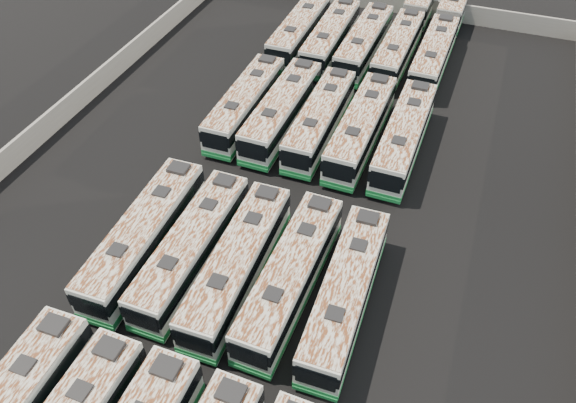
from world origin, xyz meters
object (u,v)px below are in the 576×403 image
(bus_back_far_left, at_px, (299,32))
(bus_back_far_right, at_px, (440,40))
(bus_midfront_center, at_px, (238,264))
(bus_back_right, at_px, (405,34))
(bus_midback_far_left, at_px, (246,104))
(bus_midback_center, at_px, (320,120))
(bus_back_center, at_px, (364,43))
(bus_midback_left, at_px, (282,111))
(bus_midfront_right, at_px, (291,276))
(bus_midfront_far_right, at_px, (346,293))
(bus_midfront_far_left, at_px, (145,236))
(bus_midback_far_right, at_px, (404,136))
(bus_midfront_left, at_px, (192,248))
(bus_midback_right, at_px, (361,128))
(bus_back_left, at_px, (330,38))

(bus_back_far_left, xyz_separation_m, bus_back_far_right, (14.65, 3.41, -0.05))
(bus_midfront_center, relative_size, bus_back_right, 0.65)
(bus_back_far_left, bearing_deg, bus_midback_far_left, -90.03)
(bus_midback_center, relative_size, bus_back_far_left, 0.97)
(bus_back_center, relative_size, bus_back_far_right, 0.66)
(bus_midback_left, distance_m, bus_back_center, 15.19)
(bus_midback_left, bearing_deg, bus_midfront_center, -77.78)
(bus_midback_left, relative_size, bus_back_far_left, 1.00)
(bus_midfront_right, height_order, bus_midback_center, bus_midfront_right)
(bus_midfront_far_right, xyz_separation_m, bus_back_far_left, (-14.57, 32.20, 0.06))
(bus_back_right, bearing_deg, bus_midfront_far_left, -105.70)
(bus_midback_far_left, height_order, bus_back_far_right, bus_back_far_right)
(bus_midfront_far_right, height_order, bus_midback_far_right, bus_midback_far_right)
(bus_midfront_far_left, bearing_deg, bus_back_right, 72.01)
(bus_midfront_left, bearing_deg, bus_back_far_right, 73.26)
(bus_midfront_right, height_order, bus_back_center, bus_back_center)
(bus_back_right, bearing_deg, bus_midfront_right, -89.05)
(bus_midback_far_right, distance_m, bus_back_far_left, 20.76)
(bus_midback_right, relative_size, bus_back_right, 0.67)
(bus_midfront_right, distance_m, bus_back_center, 32.32)
(bus_midfront_center, height_order, bus_back_center, bus_back_center)
(bus_midfront_right, bearing_deg, bus_midback_right, 91.24)
(bus_back_center, xyz_separation_m, bus_back_right, (3.66, 3.55, -0.06))
(bus_back_far_right, bearing_deg, bus_back_center, -154.01)
(bus_back_center, xyz_separation_m, bus_back_far_right, (7.40, 3.44, -0.04))
(bus_midfront_far_left, relative_size, bus_midback_center, 1.03)
(bus_midfront_right, xyz_separation_m, bus_midfront_far_right, (3.73, -0.06, -0.02))
(bus_midfront_right, bearing_deg, bus_midback_far_left, 123.23)
(bus_midback_far_right, relative_size, bus_back_far_right, 0.66)
(bus_midback_left, distance_m, bus_back_far_right, 21.27)
(bus_back_far_left, bearing_deg, bus_midback_left, -76.65)
(bus_midfront_far_right, relative_size, bus_midback_far_left, 1.00)
(bus_midfront_far_left, distance_m, bus_back_far_right, 38.61)
(bus_back_far_left, relative_size, bus_back_left, 1.00)
(bus_midback_far_left, relative_size, bus_back_far_right, 0.64)
(bus_midfront_far_left, relative_size, bus_back_right, 0.67)
(bus_midback_far_right, bearing_deg, bus_midback_center, -178.67)
(bus_midback_far_right, height_order, bus_back_right, bus_midback_far_right)
(bus_midfront_right, relative_size, bus_back_center, 0.99)
(bus_midfront_right, distance_m, bus_back_left, 32.79)
(bus_midfront_center, xyz_separation_m, bus_midback_center, (-0.02, 17.61, -0.02))
(bus_midfront_left, xyz_separation_m, bus_midback_right, (7.20, 17.35, 0.05))
(bus_midback_far_right, height_order, bus_back_far_right, bus_midback_far_right)
(bus_midfront_right, distance_m, bus_midback_far_right, 17.81)
(bus_midfront_center, height_order, bus_back_far_left, bus_back_far_left)
(bus_midfront_center, bearing_deg, bus_midfront_far_right, 0.88)
(bus_midfront_right, distance_m, bus_back_far_right, 35.75)
(bus_midfront_center, relative_size, bus_midback_left, 0.98)
(bus_midfront_left, bearing_deg, bus_back_far_left, 96.92)
(bus_midback_far_left, xyz_separation_m, bus_back_left, (3.50, 14.66, 0.05))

